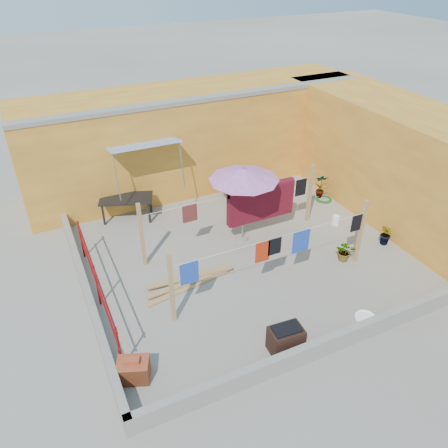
{
  "coord_description": "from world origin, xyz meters",
  "views": [
    {
      "loc": [
        -4.48,
        -8.15,
        6.93
      ],
      "look_at": [
        -0.48,
        0.3,
        0.97
      ],
      "focal_mm": 35.0,
      "sensor_mm": 36.0,
      "label": 1
    }
  ],
  "objects_px": {
    "patio_umbrella": "(244,175)",
    "water_jug_b": "(298,191)",
    "brick_stack": "(133,370)",
    "brazier": "(286,339)",
    "outdoor_table": "(126,200)",
    "water_jug_a": "(336,220)",
    "plant_back_a": "(229,184)",
    "green_hose": "(324,199)",
    "white_basin": "(365,318)"
  },
  "relations": [
    {
      "from": "brick_stack",
      "to": "white_basin",
      "type": "distance_m",
      "value": 5.05
    },
    {
      "from": "patio_umbrella",
      "to": "white_basin",
      "type": "height_order",
      "value": "patio_umbrella"
    },
    {
      "from": "brick_stack",
      "to": "brazier",
      "type": "relative_size",
      "value": 1.01
    },
    {
      "from": "white_basin",
      "to": "plant_back_a",
      "type": "distance_m",
      "value": 6.4
    },
    {
      "from": "patio_umbrella",
      "to": "plant_back_a",
      "type": "height_order",
      "value": "patio_umbrella"
    },
    {
      "from": "outdoor_table",
      "to": "water_jug_b",
      "type": "distance_m",
      "value": 5.53
    },
    {
      "from": "patio_umbrella",
      "to": "outdoor_table",
      "type": "distance_m",
      "value": 3.81
    },
    {
      "from": "patio_umbrella",
      "to": "white_basin",
      "type": "bearing_deg",
      "value": -75.7
    },
    {
      "from": "outdoor_table",
      "to": "plant_back_a",
      "type": "bearing_deg",
      "value": -0.0
    },
    {
      "from": "patio_umbrella",
      "to": "plant_back_a",
      "type": "relative_size",
      "value": 2.76
    },
    {
      "from": "patio_umbrella",
      "to": "brazier",
      "type": "relative_size",
      "value": 3.16
    },
    {
      "from": "brick_stack",
      "to": "brazier",
      "type": "xyz_separation_m",
      "value": [
        2.95,
        -0.63,
        0.07
      ]
    },
    {
      "from": "patio_umbrella",
      "to": "brick_stack",
      "type": "xyz_separation_m",
      "value": [
        -4.0,
        -3.28,
        -1.77
      ]
    },
    {
      "from": "brazier",
      "to": "plant_back_a",
      "type": "distance_m",
      "value": 6.61
    },
    {
      "from": "patio_umbrella",
      "to": "outdoor_table",
      "type": "height_order",
      "value": "patio_umbrella"
    },
    {
      "from": "water_jug_b",
      "to": "water_jug_a",
      "type": "bearing_deg",
      "value": -90.17
    },
    {
      "from": "outdoor_table",
      "to": "plant_back_a",
      "type": "relative_size",
      "value": 2.1
    },
    {
      "from": "water_jug_b",
      "to": "green_hose",
      "type": "xyz_separation_m",
      "value": [
        0.57,
        -0.67,
        -0.1
      ]
    },
    {
      "from": "water_jug_b",
      "to": "plant_back_a",
      "type": "distance_m",
      "value": 2.26
    },
    {
      "from": "water_jug_a",
      "to": "white_basin",
      "type": "bearing_deg",
      "value": -117.93
    },
    {
      "from": "outdoor_table",
      "to": "green_hose",
      "type": "bearing_deg",
      "value": -14.97
    },
    {
      "from": "water_jug_a",
      "to": "plant_back_a",
      "type": "xyz_separation_m",
      "value": [
        -2.04,
        2.95,
        0.26
      ]
    },
    {
      "from": "outdoor_table",
      "to": "green_hose",
      "type": "distance_m",
      "value": 6.24
    },
    {
      "from": "brick_stack",
      "to": "water_jug_b",
      "type": "distance_m",
      "value": 8.34
    },
    {
      "from": "patio_umbrella",
      "to": "brazier",
      "type": "bearing_deg",
      "value": -105.0
    },
    {
      "from": "brazier",
      "to": "water_jug_a",
      "type": "distance_m",
      "value": 5.15
    },
    {
      "from": "patio_umbrella",
      "to": "water_jug_b",
      "type": "distance_m",
      "value": 3.71
    },
    {
      "from": "brazier",
      "to": "plant_back_a",
      "type": "height_order",
      "value": "plant_back_a"
    },
    {
      "from": "green_hose",
      "to": "plant_back_a",
      "type": "bearing_deg",
      "value": 148.47
    },
    {
      "from": "brick_stack",
      "to": "water_jug_a",
      "type": "relative_size",
      "value": 2.14
    },
    {
      "from": "water_jug_b",
      "to": "green_hose",
      "type": "distance_m",
      "value": 0.88
    },
    {
      "from": "brick_stack",
      "to": "water_jug_a",
      "type": "height_order",
      "value": "brick_stack"
    },
    {
      "from": "brick_stack",
      "to": "green_hose",
      "type": "bearing_deg",
      "value": 29.09
    },
    {
      "from": "brick_stack",
      "to": "plant_back_a",
      "type": "xyz_separation_m",
      "value": [
        4.79,
        5.72,
        0.18
      ]
    },
    {
      "from": "brazier",
      "to": "water_jug_a",
      "type": "height_order",
      "value": "brazier"
    },
    {
      "from": "patio_umbrella",
      "to": "water_jug_b",
      "type": "xyz_separation_m",
      "value": [
        2.83,
        1.51,
        -1.85
      ]
    },
    {
      "from": "outdoor_table",
      "to": "water_jug_a",
      "type": "xyz_separation_m",
      "value": [
        5.42,
        -2.95,
        -0.5
      ]
    },
    {
      "from": "brazier",
      "to": "patio_umbrella",
      "type": "bearing_deg",
      "value": 75.0
    },
    {
      "from": "brazier",
      "to": "plant_back_a",
      "type": "xyz_separation_m",
      "value": [
        1.83,
        6.35,
        0.11
      ]
    },
    {
      "from": "brazier",
      "to": "white_basin",
      "type": "xyz_separation_m",
      "value": [
        2.05,
        -0.04,
        -0.25
      ]
    },
    {
      "from": "patio_umbrella",
      "to": "water_jug_a",
      "type": "relative_size",
      "value": 6.68
    },
    {
      "from": "patio_umbrella",
      "to": "brick_stack",
      "type": "relative_size",
      "value": 3.12
    },
    {
      "from": "outdoor_table",
      "to": "water_jug_b",
      "type": "xyz_separation_m",
      "value": [
        5.43,
        -0.93,
        -0.51
      ]
    },
    {
      "from": "outdoor_table",
      "to": "brazier",
      "type": "height_order",
      "value": "outdoor_table"
    },
    {
      "from": "patio_umbrella",
      "to": "water_jug_b",
      "type": "height_order",
      "value": "patio_umbrella"
    },
    {
      "from": "water_jug_b",
      "to": "plant_back_a",
      "type": "height_order",
      "value": "plant_back_a"
    },
    {
      "from": "brazier",
      "to": "white_basin",
      "type": "relative_size",
      "value": 1.49
    },
    {
      "from": "brick_stack",
      "to": "brazier",
      "type": "bearing_deg",
      "value": -11.98
    },
    {
      "from": "green_hose",
      "to": "plant_back_a",
      "type": "xyz_separation_m",
      "value": [
        -2.61,
        1.6,
        0.37
      ]
    },
    {
      "from": "white_basin",
      "to": "water_jug_b",
      "type": "bearing_deg",
      "value": 71.47
    }
  ]
}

